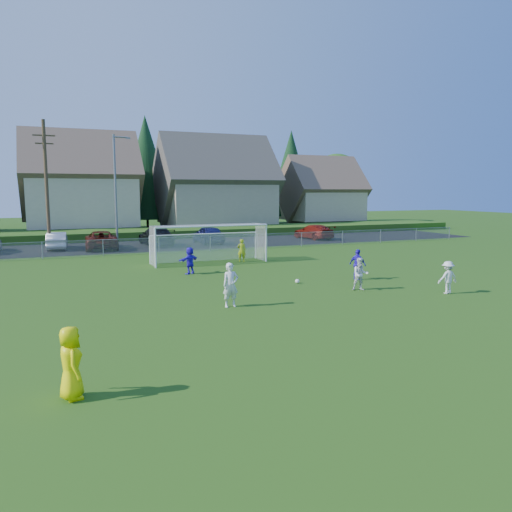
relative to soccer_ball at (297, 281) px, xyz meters
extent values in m
plane|color=#193D0C|center=(-1.94, -7.22, -0.11)|extent=(160.00, 160.00, 0.00)
plane|color=black|center=(-1.94, 20.28, -0.10)|extent=(60.00, 60.00, 0.00)
cube|color=#1E420F|center=(-1.94, 27.78, 0.29)|extent=(70.00, 6.00, 0.80)
sphere|color=white|center=(0.00, 0.00, 0.00)|extent=(0.22, 0.22, 0.22)
imported|color=#FFF205|center=(-11.18, -10.57, 0.73)|extent=(0.64, 0.88, 1.67)
imported|color=silver|center=(-4.85, -3.53, 0.79)|extent=(0.66, 0.44, 1.79)
imported|color=silver|center=(1.91, -2.71, 0.66)|extent=(0.91, 0.82, 1.54)
imported|color=silver|center=(5.14, -4.87, 0.63)|extent=(1.00, 0.62, 1.49)
imported|color=#2F16D2|center=(3.39, -0.30, 0.69)|extent=(0.76, 1.02, 1.61)
imported|color=#2F16D2|center=(-4.24, 4.91, 0.65)|extent=(1.43, 1.12, 1.51)
imported|color=#B4C517|center=(0.17, 8.28, 0.65)|extent=(0.64, 0.54, 1.51)
imported|color=silver|center=(-10.89, 20.52, 0.58)|extent=(1.70, 4.25, 1.37)
imported|color=#4D1108|center=(-7.62, 19.37, 0.62)|extent=(2.75, 5.40, 1.46)
imported|color=black|center=(-2.99, 20.36, 0.66)|extent=(2.37, 5.41, 1.55)
imported|color=#16194D|center=(1.52, 19.95, 0.68)|extent=(1.93, 4.64, 1.57)
imported|color=maroon|center=(12.22, 20.19, 0.58)|extent=(2.52, 4.96, 1.38)
cylinder|color=white|center=(-5.59, 7.78, 1.11)|extent=(0.12, 0.12, 2.44)
cylinder|color=white|center=(1.71, 7.78, 1.11)|extent=(0.12, 0.12, 2.44)
cylinder|color=white|center=(-1.94, 7.78, 2.33)|extent=(7.30, 0.12, 0.12)
cylinder|color=white|center=(-5.59, 9.58, 0.79)|extent=(0.08, 0.08, 1.80)
cylinder|color=white|center=(1.71, 9.58, 0.79)|extent=(0.08, 0.08, 1.80)
cylinder|color=white|center=(-1.94, 9.58, 1.69)|extent=(7.30, 0.08, 0.08)
cube|color=silver|center=(-1.94, 9.58, 0.79)|extent=(7.30, 0.02, 1.80)
cube|color=silver|center=(-5.59, 8.68, 1.11)|extent=(0.02, 1.80, 2.44)
cube|color=silver|center=(1.71, 8.68, 1.11)|extent=(0.02, 1.80, 2.44)
cube|color=silver|center=(-1.94, 8.68, 2.33)|extent=(7.30, 1.80, 0.02)
cube|color=gray|center=(-1.94, 14.78, 1.06)|extent=(52.00, 0.03, 0.03)
cube|color=gray|center=(-1.94, 14.78, 0.49)|extent=(52.00, 0.02, 1.14)
cylinder|color=gray|center=(-1.94, 14.78, 0.49)|extent=(0.06, 0.06, 1.20)
cylinder|color=gray|center=(24.06, 14.78, 0.49)|extent=(0.06, 0.06, 1.20)
cylinder|color=slate|center=(-6.44, 18.78, 4.39)|extent=(0.18, 0.18, 9.00)
cylinder|color=slate|center=(-5.94, 18.78, 8.69)|extent=(1.20, 0.12, 0.12)
cube|color=slate|center=(-5.34, 18.78, 8.64)|extent=(0.36, 0.18, 0.12)
cylinder|color=#473321|center=(-11.44, 19.78, 4.89)|extent=(0.26, 0.26, 10.00)
cube|color=#473321|center=(-11.44, 19.78, 8.69)|extent=(1.60, 0.10, 0.10)
cube|color=#473321|center=(-11.44, 19.78, 8.09)|extent=(1.30, 0.10, 0.10)
cube|color=#C6B58E|center=(-7.94, 35.78, 3.44)|extent=(11.00, 9.00, 5.50)
pyramid|color=brown|center=(-7.94, 35.78, 11.15)|extent=(12.10, 9.90, 4.96)
cube|color=tan|center=(7.06, 34.78, 3.19)|extent=(12.00, 10.00, 5.00)
pyramid|color=#4C473F|center=(7.06, 34.78, 11.21)|extent=(13.20, 11.00, 5.52)
cube|color=tan|center=(22.06, 35.78, 2.69)|extent=(9.00, 8.00, 4.00)
pyramid|color=brown|center=(22.06, 35.78, 9.10)|extent=(9.90, 8.80, 4.41)
cylinder|color=#382616|center=(-9.94, 43.78, 0.49)|extent=(0.30, 0.30, 1.20)
cone|color=#143819|center=(-9.94, 43.78, 6.49)|extent=(6.24, 6.24, 10.80)
cylinder|color=#382616|center=(0.06, 40.78, 0.49)|extent=(0.30, 0.30, 1.20)
cone|color=#143819|center=(0.06, 40.78, 7.39)|extent=(7.28, 7.28, 12.60)
cylinder|color=#382616|center=(10.06, 42.78, 1.87)|extent=(0.36, 0.36, 3.96)
sphere|color=#2B5B19|center=(10.06, 42.78, 6.71)|extent=(8.36, 8.36, 8.36)
cylinder|color=#382616|center=(20.06, 40.78, 0.49)|extent=(0.30, 0.30, 1.20)
cone|color=#143819|center=(20.06, 40.78, 6.94)|extent=(6.76, 6.76, 11.70)
cylinder|color=#382616|center=(28.06, 41.78, 1.69)|extent=(0.36, 0.36, 3.60)
sphere|color=#2B5B19|center=(28.06, 41.78, 6.09)|extent=(7.60, 7.60, 7.60)
camera|label=1|loc=(-11.50, -22.08, 4.56)|focal=35.00mm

